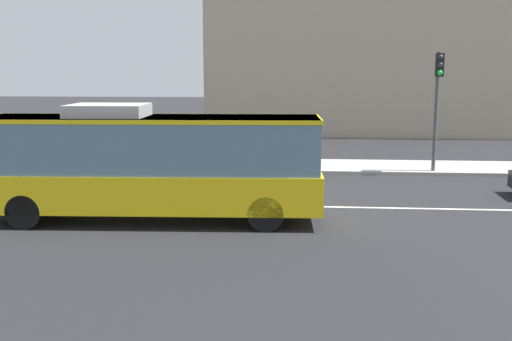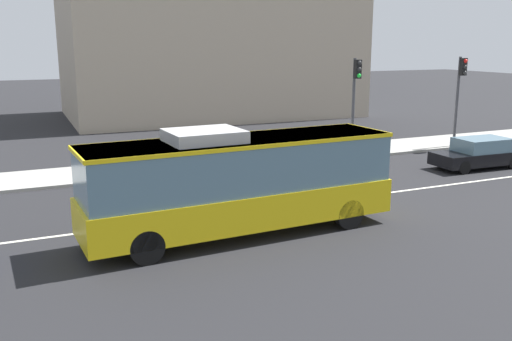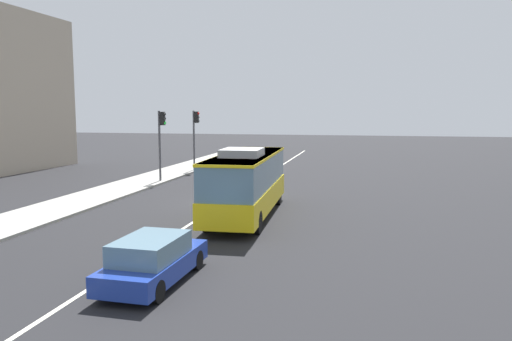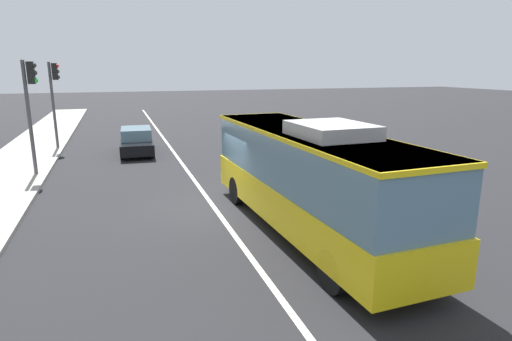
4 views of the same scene
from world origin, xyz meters
TOP-DOWN VIEW (x-y plane):
  - ground_plane at (0.00, 0.00)m, footprint 160.00×160.00m
  - sidewalk_kerb at (0.00, 8.02)m, footprint 80.00×3.53m
  - lane_centre_line at (0.00, 0.00)m, footprint 76.00×0.16m
  - transit_bus at (-3.23, -2.16)m, footprint 10.10×2.94m
  - sedan_black at (11.08, 2.06)m, footprint 4.57×1.97m
  - traffic_light_near_corner at (13.77, 6.44)m, footprint 0.33×0.62m
  - traffic_light_mid_block at (6.88, 6.61)m, footprint 0.33×0.62m
  - office_block_background at (6.07, 27.06)m, footprint 22.96×14.19m

SIDE VIEW (x-z plane):
  - ground_plane at x=0.00m, z-range 0.00..0.00m
  - lane_centre_line at x=0.00m, z-range 0.00..0.01m
  - sidewalk_kerb at x=0.00m, z-range 0.00..0.14m
  - sedan_black at x=11.08m, z-range -0.01..1.46m
  - transit_bus at x=-3.23m, z-range 0.08..3.54m
  - traffic_light_near_corner at x=13.77m, z-range 0.96..6.16m
  - traffic_light_mid_block at x=6.88m, z-range 0.96..6.16m
  - office_block_background at x=6.07m, z-range 0.00..13.60m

